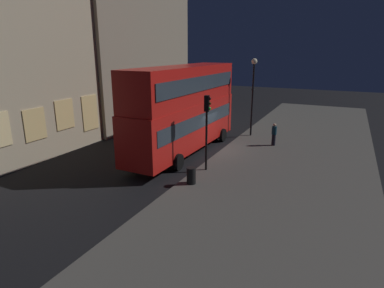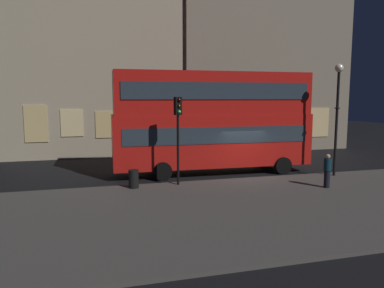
{
  "view_description": "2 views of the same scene",
  "coord_description": "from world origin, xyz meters",
  "px_view_note": "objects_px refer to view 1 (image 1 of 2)",
  "views": [
    {
      "loc": [
        -19.99,
        -7.99,
        6.7
      ],
      "look_at": [
        -3.48,
        -0.13,
        1.36
      ],
      "focal_mm": 30.47,
      "sensor_mm": 36.0,
      "label": 1
    },
    {
      "loc": [
        -7.85,
        -18.0,
        4.27
      ],
      "look_at": [
        -2.64,
        1.15,
        1.76
      ],
      "focal_mm": 33.99,
      "sensor_mm": 36.0,
      "label": 2
    }
  ],
  "objects_px": {
    "traffic_light_near_kerb": "(207,117)",
    "double_decker_bus": "(184,106)",
    "street_lamp": "(253,84)",
    "litter_bin": "(191,176)",
    "pedestrian": "(274,134)"
  },
  "relations": [
    {
      "from": "double_decker_bus",
      "to": "street_lamp",
      "type": "xyz_separation_m",
      "value": [
        5.95,
        -2.9,
        1.01
      ]
    },
    {
      "from": "street_lamp",
      "to": "litter_bin",
      "type": "height_order",
      "value": "street_lamp"
    },
    {
      "from": "pedestrian",
      "to": "litter_bin",
      "type": "distance_m",
      "value": 9.01
    },
    {
      "from": "pedestrian",
      "to": "litter_bin",
      "type": "bearing_deg",
      "value": -35.08
    },
    {
      "from": "street_lamp",
      "to": "litter_bin",
      "type": "xyz_separation_m",
      "value": [
        -10.74,
        0.09,
        -3.62
      ]
    },
    {
      "from": "traffic_light_near_kerb",
      "to": "pedestrian",
      "type": "xyz_separation_m",
      "value": [
        6.55,
        -2.4,
        -2.2
      ]
    },
    {
      "from": "double_decker_bus",
      "to": "street_lamp",
      "type": "bearing_deg",
      "value": -24.42
    },
    {
      "from": "pedestrian",
      "to": "traffic_light_near_kerb",
      "type": "bearing_deg",
      "value": -40.28
    },
    {
      "from": "traffic_light_near_kerb",
      "to": "street_lamp",
      "type": "distance_m",
      "value": 8.65
    },
    {
      "from": "traffic_light_near_kerb",
      "to": "double_decker_bus",
      "type": "bearing_deg",
      "value": 32.58
    },
    {
      "from": "double_decker_bus",
      "to": "traffic_light_near_kerb",
      "type": "relative_size",
      "value": 2.69
    },
    {
      "from": "pedestrian",
      "to": "street_lamp",
      "type": "bearing_deg",
      "value": -152.71
    },
    {
      "from": "street_lamp",
      "to": "pedestrian",
      "type": "xyz_separation_m",
      "value": [
        -2.04,
        -2.22,
        -3.23
      ]
    },
    {
      "from": "traffic_light_near_kerb",
      "to": "litter_bin",
      "type": "relative_size",
      "value": 4.93
    },
    {
      "from": "traffic_light_near_kerb",
      "to": "street_lamp",
      "type": "bearing_deg",
      "value": -14.51
    }
  ]
}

